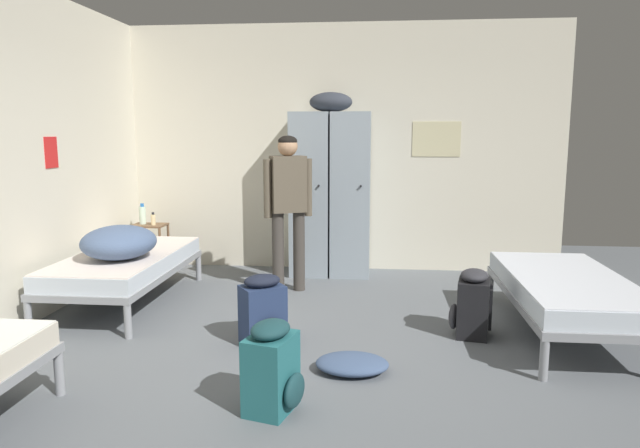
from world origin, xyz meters
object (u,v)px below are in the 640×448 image
at_px(backpack_teal, 273,369).
at_px(backpack_black, 472,304).
at_px(bedding_heap, 119,242).
at_px(person_traveler, 288,199).
at_px(water_bottle, 143,215).
at_px(backpack_navy, 263,311).
at_px(lotion_bottle, 153,219).
at_px(shelf_unit, 150,243).
at_px(bed_left_rear, 125,265).
at_px(clothes_pile_denim, 352,364).
at_px(locker_bank, 331,191).
at_px(bed_right, 567,289).

bearing_deg(backpack_teal, backpack_black, 45.90).
distance_m(bedding_heap, backpack_teal, 2.51).
distance_m(person_traveler, water_bottle, 1.95).
distance_m(backpack_black, backpack_navy, 1.67).
relative_size(lotion_bottle, backpack_teal, 0.27).
bearing_deg(person_traveler, shelf_unit, 159.99).
bearing_deg(backpack_navy, water_bottle, 130.54).
height_order(shelf_unit, backpack_black, shelf_unit).
bearing_deg(lotion_bottle, backpack_black, -27.78).
relative_size(bed_left_rear, clothes_pile_denim, 3.76).
bearing_deg(locker_bank, backpack_black, -56.28).
xyz_separation_m(lotion_bottle, backpack_teal, (1.97, -3.17, -0.38)).
bearing_deg(bedding_heap, lotion_bottle, 99.47).
height_order(backpack_teal, backpack_navy, same).
distance_m(shelf_unit, backpack_navy, 2.78).
height_order(water_bottle, lotion_bottle, water_bottle).
bearing_deg(shelf_unit, bed_left_rear, -78.40).
height_order(shelf_unit, lotion_bottle, lotion_bottle).
bearing_deg(backpack_teal, clothes_pile_denim, 53.76).
distance_m(bed_left_rear, backpack_black, 3.21).
bearing_deg(backpack_teal, water_bottle, 123.22).
xyz_separation_m(shelf_unit, lotion_bottle, (0.07, -0.04, 0.29)).
bearing_deg(backpack_black, bed_left_rear, 169.58).
bearing_deg(water_bottle, backpack_navy, -49.46).
relative_size(lotion_bottle, clothes_pile_denim, 0.30).
bearing_deg(backpack_navy, bed_left_rear, 148.70).
xyz_separation_m(lotion_bottle, clothes_pile_denim, (2.41, -2.57, -0.58)).
distance_m(water_bottle, backpack_black, 3.95).
xyz_separation_m(bed_right, clothes_pile_denim, (-1.69, -0.90, -0.32)).
height_order(locker_bank, backpack_black, locker_bank).
height_order(person_traveler, backpack_navy, person_traveler).
xyz_separation_m(bed_left_rear, water_bottle, (-0.33, 1.24, 0.30)).
xyz_separation_m(bedding_heap, backpack_black, (3.10, -0.36, -0.38)).
bearing_deg(clothes_pile_denim, bed_left_rear, 148.03).
relative_size(locker_bank, clothes_pile_denim, 4.10).
xyz_separation_m(lotion_bottle, backpack_navy, (1.70, -2.10, -0.38)).
bearing_deg(shelf_unit, person_traveler, -20.01).
xyz_separation_m(locker_bank, water_bottle, (-2.19, -0.13, -0.29)).
distance_m(bedding_heap, person_traveler, 1.68).
distance_m(bed_right, backpack_navy, 2.44).
height_order(locker_bank, lotion_bottle, locker_bank).
height_order(person_traveler, lotion_bottle, person_traveler).
xyz_separation_m(shelf_unit, bed_right, (4.17, -1.71, 0.04)).
bearing_deg(backpack_teal, locker_bank, 88.83).
height_order(lotion_bottle, clothes_pile_denim, lotion_bottle).
distance_m(bed_left_rear, backpack_navy, 1.78).
bearing_deg(bed_right, person_traveler, 156.19).
relative_size(bed_left_rear, person_traveler, 1.19).
bearing_deg(bed_right, bed_left_rear, 172.90).
distance_m(water_bottle, lotion_bottle, 0.17).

